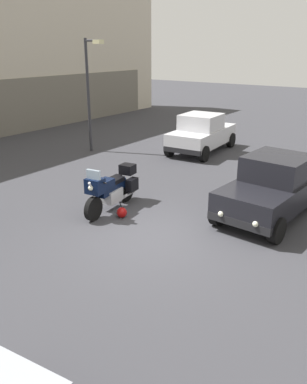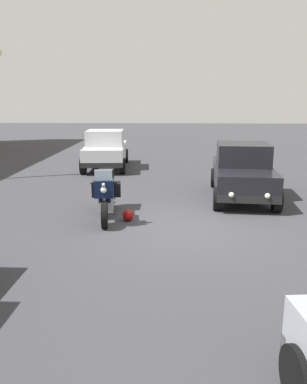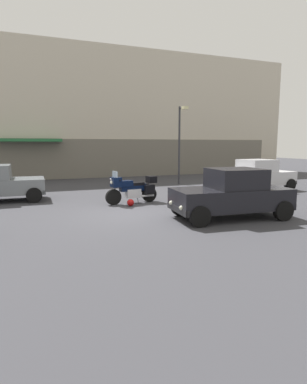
{
  "view_description": "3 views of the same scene",
  "coord_description": "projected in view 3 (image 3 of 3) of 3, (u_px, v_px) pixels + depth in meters",
  "views": [
    {
      "loc": [
        -7.12,
        -5.0,
        4.31
      ],
      "look_at": [
        0.9,
        0.68,
        0.71
      ],
      "focal_mm": 37.18,
      "sensor_mm": 36.0,
      "label": 1
    },
    {
      "loc": [
        -8.85,
        0.36,
        2.94
      ],
      "look_at": [
        0.73,
        0.73,
        0.65
      ],
      "focal_mm": 36.69,
      "sensor_mm": 36.0,
      "label": 2
    },
    {
      "loc": [
        -3.28,
        -10.66,
        2.41
      ],
      "look_at": [
        0.94,
        0.28,
        0.68
      ],
      "focal_mm": 30.17,
      "sensor_mm": 36.0,
      "label": 3
    }
  ],
  "objects": [
    {
      "name": "bollard_curbside",
      "position": [
        24.0,
        183.0,
        16.68
      ],
      "size": [
        0.16,
        0.16,
        0.8
      ],
      "color": "#333338",
      "rests_on": "ground"
    },
    {
      "name": "ground_plane",
      "position": [
        131.0,
        214.0,
        11.35
      ],
      "size": [
        80.0,
        80.0,
        0.0
      ],
      "primitive_type": "plane",
      "color": "#38383D"
    },
    {
      "name": "helmet",
      "position": [
        131.0,
        203.0,
        12.72
      ],
      "size": [
        0.28,
        0.28,
        0.28
      ],
      "primitive_type": "sphere",
      "color": "#990C0C",
      "rests_on": "ground"
    },
    {
      "name": "car_hatchback_near",
      "position": [
        258.0,
        175.0,
        16.89
      ],
      "size": [
        3.95,
        2.0,
        1.64
      ],
      "rotation": [
        0.0,
        0.0,
        0.06
      ],
      "color": "silver",
      "rests_on": "ground"
    },
    {
      "name": "building_facade_rear",
      "position": [
        74.0,
        113.0,
        23.57
      ],
      "size": [
        35.51,
        3.4,
        9.45
      ],
      "color": "beige",
      "rests_on": "ground"
    },
    {
      "name": "motorcycle",
      "position": [
        133.0,
        188.0,
        13.29
      ],
      "size": [
        2.26,
        0.87,
        1.36
      ],
      "rotation": [
        0.0,
        0.0,
        3.26
      ],
      "color": "black",
      "rests_on": "ground"
    },
    {
      "name": "car_wagon_end",
      "position": [
        232.0,
        194.0,
        10.53
      ],
      "size": [
        3.97,
        2.06,
        1.64
      ],
      "rotation": [
        0.0,
        0.0,
        3.06
      ],
      "color": "black",
      "rests_on": "ground"
    },
    {
      "name": "streetlamp_curbside",
      "position": [
        180.0,
        137.0,
        19.23
      ],
      "size": [
        0.28,
        0.94,
        4.65
      ],
      "color": "#2D2D33",
      "rests_on": "ground"
    }
  ]
}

